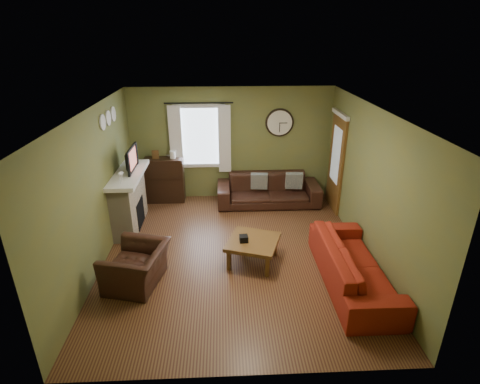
{
  "coord_description": "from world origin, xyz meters",
  "views": [
    {
      "loc": [
        -0.19,
        -5.76,
        3.74
      ],
      "look_at": [
        0.1,
        0.4,
        1.05
      ],
      "focal_mm": 28.0,
      "sensor_mm": 36.0,
      "label": 1
    }
  ],
  "objects_px": {
    "sofa_brown": "(268,190)",
    "sofa_red": "(354,265)",
    "coffee_table": "(253,251)",
    "armchair": "(137,266)",
    "bookshelf": "(165,180)"
  },
  "relations": [
    {
      "from": "sofa_brown",
      "to": "sofa_red",
      "type": "xyz_separation_m",
      "value": [
        0.99,
        -3.04,
        -0.0
      ]
    },
    {
      "from": "bookshelf",
      "to": "sofa_red",
      "type": "xyz_separation_m",
      "value": [
        3.38,
        -3.31,
        -0.19
      ]
    },
    {
      "from": "sofa_red",
      "to": "coffee_table",
      "type": "relative_size",
      "value": 2.81
    },
    {
      "from": "armchair",
      "to": "coffee_table",
      "type": "relative_size",
      "value": 1.19
    },
    {
      "from": "sofa_red",
      "to": "coffee_table",
      "type": "bearing_deg",
      "value": 66.92
    },
    {
      "from": "armchair",
      "to": "coffee_table",
      "type": "height_order",
      "value": "armchair"
    },
    {
      "from": "sofa_brown",
      "to": "sofa_red",
      "type": "distance_m",
      "value": 3.2
    },
    {
      "from": "bookshelf",
      "to": "armchair",
      "type": "distance_m",
      "value": 3.16
    },
    {
      "from": "armchair",
      "to": "bookshelf",
      "type": "bearing_deg",
      "value": -167.28
    },
    {
      "from": "bookshelf",
      "to": "sofa_brown",
      "type": "bearing_deg",
      "value": -6.42
    },
    {
      "from": "sofa_brown",
      "to": "armchair",
      "type": "relative_size",
      "value": 2.39
    },
    {
      "from": "sofa_brown",
      "to": "sofa_red",
      "type": "height_order",
      "value": "sofa_brown"
    },
    {
      "from": "sofa_brown",
      "to": "coffee_table",
      "type": "relative_size",
      "value": 2.83
    },
    {
      "from": "bookshelf",
      "to": "armchair",
      "type": "xyz_separation_m",
      "value": [
        -0.03,
        -3.16,
        -0.21
      ]
    },
    {
      "from": "sofa_red",
      "to": "bookshelf",
      "type": "bearing_deg",
      "value": 45.58
    }
  ]
}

